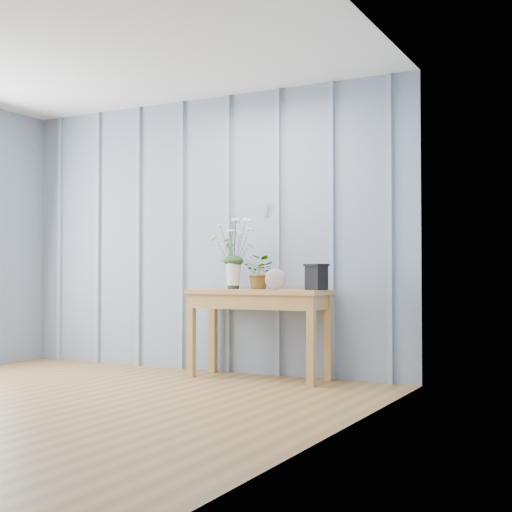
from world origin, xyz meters
The scene contains 7 objects.
ground centered at (0.00, 0.00, 0.00)m, with size 4.50×4.50×0.00m, color brown.
room_shell centered at (0.00, 0.92, 1.99)m, with size 4.00×4.50×2.50m.
sideboard centered at (0.69, 1.99, 0.64)m, with size 1.20×0.45×0.75m.
daisy_vase centered at (0.44, 2.00, 1.14)m, with size 0.44×0.34×0.62m.
spider_plant centered at (0.66, 2.07, 0.89)m, with size 0.26×0.22×0.29m, color #173615.
felt_disc_vessel centered at (0.89, 1.90, 0.84)m, with size 0.17×0.05×0.17m, color #864A6A.
carved_box centered at (1.22, 1.98, 0.86)m, with size 0.21×0.19×0.21m.
Camera 1 is at (3.44, -3.32, 0.88)m, focal length 50.00 mm.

